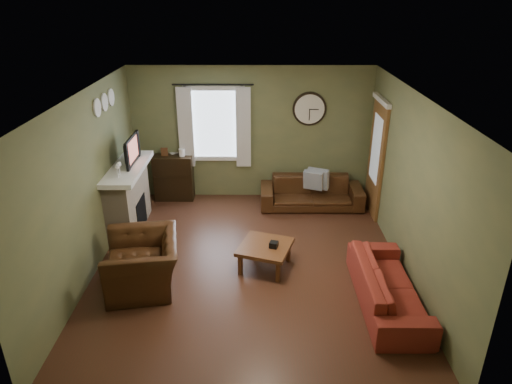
{
  "coord_description": "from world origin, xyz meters",
  "views": [
    {
      "loc": [
        0.13,
        -5.92,
        3.89
      ],
      "look_at": [
        0.1,
        0.4,
        1.05
      ],
      "focal_mm": 32.0,
      "sensor_mm": 36.0,
      "label": 1
    }
  ],
  "objects_px": {
    "bookshelf": "(174,178)",
    "armchair": "(143,263)",
    "sofa_brown": "(311,193)",
    "sofa_red": "(388,286)",
    "coffee_table": "(265,256)"
  },
  "relations": [
    {
      "from": "sofa_brown",
      "to": "sofa_red",
      "type": "xyz_separation_m",
      "value": [
        0.7,
        -3.0,
        -0.01
      ]
    },
    {
      "from": "bookshelf",
      "to": "sofa_red",
      "type": "height_order",
      "value": "bookshelf"
    },
    {
      "from": "bookshelf",
      "to": "armchair",
      "type": "relative_size",
      "value": 0.8
    },
    {
      "from": "sofa_red",
      "to": "armchair",
      "type": "xyz_separation_m",
      "value": [
        -3.34,
        0.4,
        0.09
      ]
    },
    {
      "from": "sofa_brown",
      "to": "armchair",
      "type": "height_order",
      "value": "armchair"
    },
    {
      "from": "sofa_red",
      "to": "armchair",
      "type": "distance_m",
      "value": 3.37
    },
    {
      "from": "bookshelf",
      "to": "sofa_brown",
      "type": "distance_m",
      "value": 2.72
    },
    {
      "from": "bookshelf",
      "to": "sofa_red",
      "type": "bearing_deg",
      "value": -44.44
    },
    {
      "from": "sofa_red",
      "to": "armchair",
      "type": "relative_size",
      "value": 1.68
    },
    {
      "from": "sofa_brown",
      "to": "coffee_table",
      "type": "bearing_deg",
      "value": -113.23
    },
    {
      "from": "sofa_brown",
      "to": "sofa_red",
      "type": "height_order",
      "value": "sofa_brown"
    },
    {
      "from": "bookshelf",
      "to": "armchair",
      "type": "bearing_deg",
      "value": -88.9
    },
    {
      "from": "bookshelf",
      "to": "sofa_brown",
      "type": "relative_size",
      "value": 0.46
    },
    {
      "from": "sofa_red",
      "to": "sofa_brown",
      "type": "bearing_deg",
      "value": 13.15
    },
    {
      "from": "armchair",
      "to": "sofa_red",
      "type": "bearing_deg",
      "value": 72.63
    }
  ]
}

